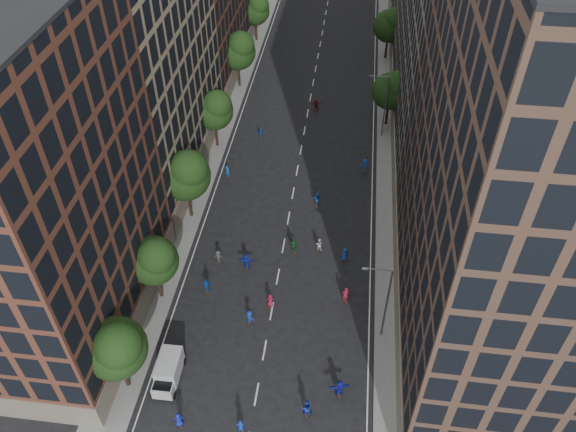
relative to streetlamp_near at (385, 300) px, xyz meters
The scene contains 36 objects.
ground 30.30m from the streetlamp_near, 110.32° to the left, with size 240.00×240.00×0.00m, color black.
sidewalk_left 42.27m from the streetlamp_near, 122.21° to the left, with size 4.00×105.00×0.15m, color slate.
sidewalk_right 35.90m from the streetlamp_near, 87.37° to the left, with size 4.00×105.00×0.15m, color slate.
bldg_left_a 30.99m from the streetlamp_near, behind, with size 14.00×22.00×30.00m, color #593022.
bldg_left_b 39.13m from the streetlamp_near, 141.93° to the left, with size 14.00×26.00×34.00m, color #907D5E.
bldg_right_a 15.75m from the streetlamp_near, 19.17° to the left, with size 14.00×30.00×36.00m, color #4E3629.
bldg_right_b 35.03m from the streetlamp_near, 74.90° to the left, with size 14.00×28.00×33.00m, color #6E665B.
tree_left_0 22.89m from the streetlamp_near, 159.12° to the right, with size 5.20×5.20×8.83m.
tree_left_1 21.47m from the streetlamp_near, behind, with size 4.80×4.80×8.21m.
tree_left_2 25.48m from the streetlamp_near, 147.07° to the left, with size 5.60×5.60×9.45m.
tree_left_3 35.12m from the streetlamp_near, 127.52° to the left, with size 5.00×5.00×8.58m.
tree_left_4 48.78m from the streetlamp_near, 115.99° to the left, with size 5.40×5.40×9.08m.
tree_left_5 63.57m from the streetlamp_near, 109.66° to the left, with size 4.80×4.80×8.33m.
tree_right_a 35.87m from the streetlamp_near, 88.38° to the left, with size 5.00×5.00×8.39m.
tree_right_b 55.86m from the streetlamp_near, 88.95° to the left, with size 5.20×5.20×8.83m.
streetlamp_near is the anchor object (origin of this frame).
streetlamp_far 33.00m from the streetlamp_near, 90.00° to the left, with size 2.64×0.22×9.06m.
cargo_van 19.86m from the streetlamp_near, 159.02° to the right, with size 2.02×4.24×2.24m.
skater_0 20.03m from the streetlamp_near, 145.76° to the right, with size 0.79×0.51×1.61m, color #161CB3.
skater_1 16.16m from the streetlamp_near, 135.09° to the right, with size 0.64×0.42×1.75m, color #1536AF.
skater_2 11.40m from the streetlamp_near, 124.37° to the right, with size 0.89×0.69×1.82m, color #162EB8.
skater_3 12.99m from the streetlamp_near, behind, with size 1.00×0.58×1.55m, color #1431A2.
skater_4 17.92m from the streetlamp_near, 169.85° to the left, with size 1.10×0.46×1.88m, color #134B9C.
skater_5 8.54m from the streetlamp_near, 116.64° to the right, with size 1.77×0.56×1.91m, color #151DB1.
skater_6 11.67m from the streetlamp_near, 168.41° to the left, with size 0.74×0.48×1.52m, color maroon.
skater_7 6.51m from the streetlamp_near, 132.28° to the left, with size 0.69×0.45×1.89m, color maroon.
skater_8 12.99m from the streetlamp_near, 121.99° to the left, with size 0.75×0.59×1.55m, color silver.
skater_9 18.90m from the streetlamp_near, 156.61° to the left, with size 0.99×0.57×1.53m, color #3C3E41.
skater_10 14.01m from the streetlamp_near, 133.24° to the left, with size 1.13×0.47×1.93m, color #1B5A28.
skater_11 15.96m from the streetlamp_near, 153.69° to the left, with size 1.71×0.54×1.84m, color #1729BC.
skater_12 10.88m from the streetlamp_near, 111.62° to the left, with size 0.75×0.49×1.53m, color #163DB6.
skater_13 29.08m from the streetlamp_near, 131.02° to the left, with size 0.59×0.39×1.62m, color #144FA9.
skater_14 19.72m from the streetlamp_near, 112.50° to the left, with size 0.83×0.65×1.70m, color navy.
skater_15 25.35m from the streetlamp_near, 94.45° to the left, with size 1.13×0.65×1.75m, color #1441A9.
skater_16 34.62m from the streetlamp_near, 117.86° to the left, with size 0.92×0.38×1.57m, color #164BB8.
skater_17 39.81m from the streetlamp_near, 103.48° to the left, with size 1.61×0.51×1.73m, color maroon.
Camera 1 is at (5.79, -20.10, 43.93)m, focal length 35.00 mm.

